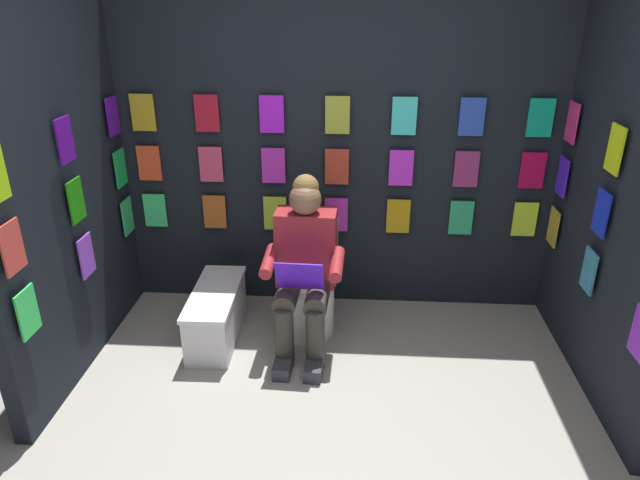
# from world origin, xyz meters

# --- Properties ---
(ground_plane) EXTENTS (30.00, 30.00, 0.00)m
(ground_plane) POSITION_xyz_m (0.00, 0.00, 0.00)
(ground_plane) COLOR #9E998E
(display_wall_back) EXTENTS (3.25, 0.14, 2.38)m
(display_wall_back) POSITION_xyz_m (0.00, -1.76, 1.19)
(display_wall_back) COLOR black
(display_wall_back) RESTS_ON ground
(display_wall_left) EXTENTS (0.14, 1.71, 2.38)m
(display_wall_left) POSITION_xyz_m (-1.62, -0.85, 1.19)
(display_wall_left) COLOR black
(display_wall_left) RESTS_ON ground
(display_wall_right) EXTENTS (0.14, 1.71, 2.38)m
(display_wall_right) POSITION_xyz_m (1.62, -0.85, 1.19)
(display_wall_right) COLOR black
(display_wall_right) RESTS_ON ground
(toilet) EXTENTS (0.41, 0.56, 0.77)m
(toilet) POSITION_xyz_m (0.18, -1.29, 0.33)
(toilet) COLOR white
(toilet) RESTS_ON ground
(person_reading) EXTENTS (0.54, 0.69, 1.19)m
(person_reading) POSITION_xyz_m (0.19, -1.07, 0.60)
(person_reading) COLOR maroon
(person_reading) RESTS_ON ground
(comic_longbox_near) EXTENTS (0.32, 0.79, 0.37)m
(comic_longbox_near) POSITION_xyz_m (0.81, -1.10, 0.19)
(comic_longbox_near) COLOR silver
(comic_longbox_near) RESTS_ON ground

